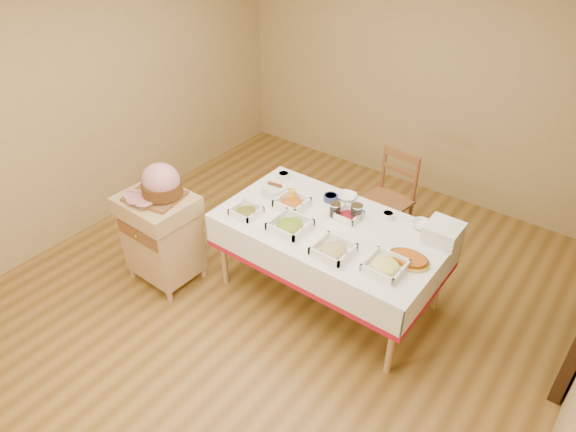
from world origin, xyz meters
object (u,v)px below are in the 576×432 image
object	(u,v)px
dining_table	(330,241)
ham_on_board	(160,184)
bread_basket	(275,190)
dining_chair	(388,199)
butcher_cart	(162,234)
preserve_jar_right	(356,213)
preserve_jar_left	(335,210)
plate_stack	(443,233)
brass_platter	(409,259)
mustard_bottle	(293,196)

from	to	relation	value
dining_table	ham_on_board	xyz separation A→B (m)	(-1.25, -0.64, 0.40)
dining_table	bread_basket	size ratio (longest dim) A/B	8.19
dining_table	dining_chair	distance (m)	1.02
butcher_cart	preserve_jar_right	size ratio (longest dim) A/B	6.67
preserve_jar_left	dining_table	bearing A→B (deg)	-70.10
plate_stack	preserve_jar_right	bearing A→B (deg)	-167.48
preserve_jar_left	preserve_jar_right	size ratio (longest dim) A/B	0.93
plate_stack	brass_platter	world-z (taller)	plate_stack
plate_stack	brass_platter	bearing A→B (deg)	-103.33
mustard_bottle	brass_platter	xyz separation A→B (m)	(1.14, -0.11, -0.05)
butcher_cart	plate_stack	xyz separation A→B (m)	(2.09, 1.03, 0.34)
dining_chair	preserve_jar_right	size ratio (longest dim) A/B	7.35
preserve_jar_right	bread_basket	distance (m)	0.77
mustard_bottle	brass_platter	size ratio (longest dim) A/B	0.50
ham_on_board	brass_platter	bearing A→B (deg)	17.34
dining_chair	ham_on_board	xyz separation A→B (m)	(-1.26, -1.66, 0.51)
ham_on_board	brass_platter	size ratio (longest dim) A/B	1.50
preserve_jar_left	bread_basket	size ratio (longest dim) A/B	0.54
dining_table	butcher_cart	bearing A→B (deg)	-152.28
preserve_jar_left	mustard_bottle	world-z (taller)	mustard_bottle
mustard_bottle	bread_basket	bearing A→B (deg)	174.99
preserve_jar_right	mustard_bottle	size ratio (longest dim) A/B	0.83
mustard_bottle	dining_table	bearing A→B (deg)	-9.78
dining_chair	ham_on_board	distance (m)	2.14
mustard_bottle	bread_basket	size ratio (longest dim) A/B	0.70
dining_table	butcher_cart	size ratio (longest dim) A/B	2.11
mustard_bottle	bread_basket	world-z (taller)	mustard_bottle
mustard_bottle	preserve_jar_right	bearing A→B (deg)	12.45
ham_on_board	preserve_jar_left	size ratio (longest dim) A/B	3.90
dining_chair	preserve_jar_right	world-z (taller)	dining_chair
preserve_jar_right	mustard_bottle	xyz separation A→B (m)	(-0.56, -0.12, 0.01)
dining_table	mustard_bottle	world-z (taller)	mustard_bottle
butcher_cart	bread_basket	xyz separation A→B (m)	(0.65, 0.78, 0.31)
butcher_cart	preserve_jar_right	distance (m)	1.70
bread_basket	plate_stack	size ratio (longest dim) A/B	0.85
plate_stack	butcher_cart	bearing A→B (deg)	-153.73
preserve_jar_left	brass_platter	distance (m)	0.76
butcher_cart	dining_chair	distance (m)	2.14
ham_on_board	plate_stack	world-z (taller)	ham_on_board
preserve_jar_left	preserve_jar_right	xyz separation A→B (m)	(0.16, 0.07, 0.00)
ham_on_board	brass_platter	distance (m)	2.05
preserve_jar_right	brass_platter	world-z (taller)	preserve_jar_right
dining_table	dining_chair	world-z (taller)	dining_chair
ham_on_board	preserve_jar_right	bearing A→B (deg)	31.72
dining_chair	brass_platter	bearing A→B (deg)	-56.69
butcher_cart	dining_chair	xyz separation A→B (m)	(1.31, 1.70, -0.00)
mustard_bottle	bread_basket	xyz separation A→B (m)	(-0.21, 0.02, -0.03)
mustard_bottle	brass_platter	bearing A→B (deg)	-5.62
ham_on_board	plate_stack	bearing A→B (deg)	25.96
dining_chair	mustard_bottle	world-z (taller)	dining_chair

